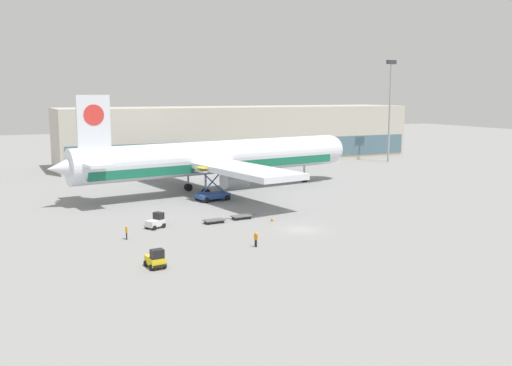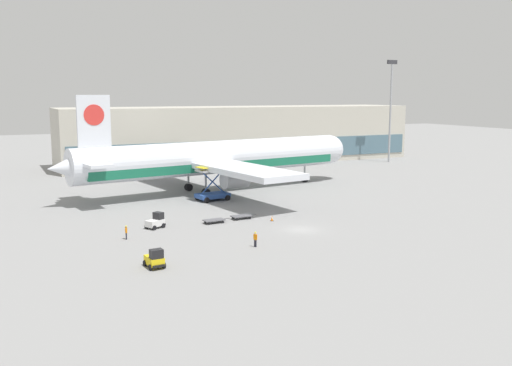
{
  "view_description": "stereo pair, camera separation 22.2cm",
  "coord_description": "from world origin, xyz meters",
  "px_view_note": "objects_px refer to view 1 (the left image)",
  "views": [
    {
      "loc": [
        -35.82,
        -61.43,
        17.12
      ],
      "look_at": [
        0.32,
        14.32,
        4.0
      ],
      "focal_mm": 40.0,
      "sensor_mm": 36.0,
      "label": 1
    },
    {
      "loc": [
        -35.62,
        -61.52,
        17.12
      ],
      "look_at": [
        0.32,
        14.32,
        4.0
      ],
      "focal_mm": 40.0,
      "sensor_mm": 36.0,
      "label": 2
    }
  ],
  "objects_px": {
    "baggage_tug_foreground": "(156,259)",
    "ground_crew_near": "(126,231)",
    "light_mast": "(390,104)",
    "baggage_dolly_lead": "(214,220)",
    "baggage_tug_mid": "(156,221)",
    "ground_crew_far": "(256,238)",
    "baggage_dolly_second": "(242,216)",
    "traffic_cone_near": "(272,218)",
    "scissor_lift_loader": "(212,188)",
    "airplane_main": "(213,159)"
  },
  "relations": [
    {
      "from": "light_mast",
      "to": "ground_crew_near",
      "type": "distance_m",
      "value": 93.68
    },
    {
      "from": "scissor_lift_loader",
      "to": "baggage_tug_mid",
      "type": "xyz_separation_m",
      "value": [
        -13.64,
        -15.11,
        -1.22
      ]
    },
    {
      "from": "light_mast",
      "to": "baggage_dolly_lead",
      "type": "bearing_deg",
      "value": -144.86
    },
    {
      "from": "light_mast",
      "to": "baggage_tug_mid",
      "type": "bearing_deg",
      "value": -148.16
    },
    {
      "from": "light_mast",
      "to": "baggage_dolly_second",
      "type": "bearing_deg",
      "value": -143.45
    },
    {
      "from": "baggage_tug_mid",
      "to": "baggage_dolly_lead",
      "type": "xyz_separation_m",
      "value": [
        7.82,
        -0.57,
        -0.49
      ]
    },
    {
      "from": "scissor_lift_loader",
      "to": "traffic_cone_near",
      "type": "xyz_separation_m",
      "value": [
        1.78,
        -17.85,
        -1.73
      ]
    },
    {
      "from": "baggage_tug_foreground",
      "to": "baggage_dolly_second",
      "type": "bearing_deg",
      "value": 129.64
    },
    {
      "from": "ground_crew_far",
      "to": "scissor_lift_loader",
      "type": "bearing_deg",
      "value": -33.27
    },
    {
      "from": "ground_crew_far",
      "to": "ground_crew_near",
      "type": "bearing_deg",
      "value": 30.38
    },
    {
      "from": "baggage_dolly_lead",
      "to": "ground_crew_far",
      "type": "distance_m",
      "value": 13.31
    },
    {
      "from": "ground_crew_near",
      "to": "ground_crew_far",
      "type": "xyz_separation_m",
      "value": [
        12.43,
        -9.72,
        0.07
      ]
    },
    {
      "from": "baggage_tug_mid",
      "to": "airplane_main",
      "type": "bearing_deg",
      "value": 25.09
    },
    {
      "from": "light_mast",
      "to": "baggage_tug_mid",
      "type": "height_order",
      "value": "light_mast"
    },
    {
      "from": "baggage_tug_foreground",
      "to": "traffic_cone_near",
      "type": "distance_m",
      "value": 24.46
    },
    {
      "from": "baggage_tug_mid",
      "to": "light_mast",
      "type": "bearing_deg",
      "value": 3.4
    },
    {
      "from": "baggage_tug_foreground",
      "to": "baggage_tug_mid",
      "type": "height_order",
      "value": "same"
    },
    {
      "from": "baggage_tug_mid",
      "to": "ground_crew_far",
      "type": "height_order",
      "value": "baggage_tug_mid"
    },
    {
      "from": "scissor_lift_loader",
      "to": "ground_crew_near",
      "type": "relative_size",
      "value": 3.34
    },
    {
      "from": "baggage_dolly_second",
      "to": "traffic_cone_near",
      "type": "distance_m",
      "value": 4.38
    },
    {
      "from": "light_mast",
      "to": "baggage_dolly_lead",
      "type": "xyz_separation_m",
      "value": [
        -65.61,
        -46.18,
        -14.23
      ]
    },
    {
      "from": "light_mast",
      "to": "ground_crew_near",
      "type": "xyz_separation_m",
      "value": [
        -78.2,
        -49.75,
        -13.64
      ]
    },
    {
      "from": "baggage_dolly_second",
      "to": "baggage_tug_mid",
      "type": "bearing_deg",
      "value": 177.83
    },
    {
      "from": "ground_crew_near",
      "to": "traffic_cone_near",
      "type": "bearing_deg",
      "value": -79.05
    },
    {
      "from": "scissor_lift_loader",
      "to": "traffic_cone_near",
      "type": "height_order",
      "value": "scissor_lift_loader"
    },
    {
      "from": "baggage_tug_foreground",
      "to": "ground_crew_near",
      "type": "relative_size",
      "value": 1.54
    },
    {
      "from": "baggage_tug_mid",
      "to": "traffic_cone_near",
      "type": "relative_size",
      "value": 3.75
    },
    {
      "from": "light_mast",
      "to": "airplane_main",
      "type": "height_order",
      "value": "light_mast"
    },
    {
      "from": "baggage_tug_foreground",
      "to": "traffic_cone_near",
      "type": "bearing_deg",
      "value": 119.34
    },
    {
      "from": "ground_crew_near",
      "to": "scissor_lift_loader",
      "type": "bearing_deg",
      "value": -36.75
    },
    {
      "from": "baggage_tug_mid",
      "to": "traffic_cone_near",
      "type": "bearing_deg",
      "value": -38.49
    },
    {
      "from": "scissor_lift_loader",
      "to": "baggage_dolly_second",
      "type": "relative_size",
      "value": 1.49
    },
    {
      "from": "baggage_tug_mid",
      "to": "ground_crew_near",
      "type": "bearing_deg",
      "value": -167.43
    },
    {
      "from": "light_mast",
      "to": "baggage_dolly_second",
      "type": "distance_m",
      "value": 77.55
    },
    {
      "from": "ground_crew_far",
      "to": "baggage_tug_foreground",
      "type": "bearing_deg",
      "value": 80.94
    },
    {
      "from": "baggage_tug_foreground",
      "to": "baggage_tug_mid",
      "type": "bearing_deg",
      "value": 158.94
    },
    {
      "from": "baggage_dolly_lead",
      "to": "light_mast",
      "type": "bearing_deg",
      "value": 31.99
    },
    {
      "from": "ground_crew_far",
      "to": "baggage_tug_mid",
      "type": "bearing_deg",
      "value": 7.32
    },
    {
      "from": "baggage_tug_mid",
      "to": "baggage_dolly_lead",
      "type": "bearing_deg",
      "value": -32.62
    },
    {
      "from": "traffic_cone_near",
      "to": "ground_crew_near",
      "type": "bearing_deg",
      "value": -176.01
    },
    {
      "from": "baggage_dolly_lead",
      "to": "traffic_cone_near",
      "type": "distance_m",
      "value": 7.91
    },
    {
      "from": "baggage_tug_mid",
      "to": "ground_crew_far",
      "type": "bearing_deg",
      "value": -89.52
    },
    {
      "from": "baggage_dolly_lead",
      "to": "traffic_cone_near",
      "type": "relative_size",
      "value": 4.98
    },
    {
      "from": "scissor_lift_loader",
      "to": "traffic_cone_near",
      "type": "relative_size",
      "value": 7.44
    },
    {
      "from": "ground_crew_far",
      "to": "baggage_dolly_second",
      "type": "bearing_deg",
      "value": -39.44
    },
    {
      "from": "airplane_main",
      "to": "baggage_tug_mid",
      "type": "distance_m",
      "value": 28.75
    },
    {
      "from": "ground_crew_near",
      "to": "traffic_cone_near",
      "type": "xyz_separation_m",
      "value": [
        20.19,
        1.41,
        -0.61
      ]
    },
    {
      "from": "airplane_main",
      "to": "baggage_dolly_lead",
      "type": "relative_size",
      "value": 15.47
    },
    {
      "from": "baggage_tug_mid",
      "to": "baggage_dolly_second",
      "type": "distance_m",
      "value": 12.2
    },
    {
      "from": "baggage_dolly_lead",
      "to": "baggage_dolly_second",
      "type": "relative_size",
      "value": 1.0
    }
  ]
}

